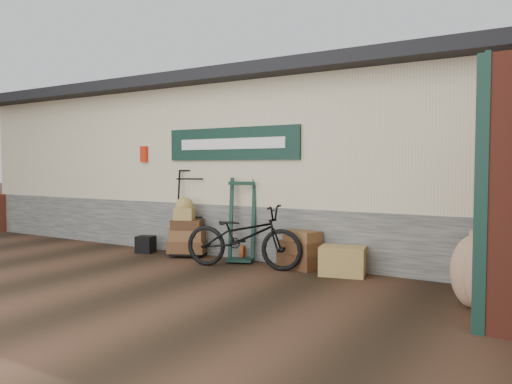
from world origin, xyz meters
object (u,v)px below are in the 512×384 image
porter_trolley (190,212)px  bicycle (243,233)px  green_barrow (242,220)px  suitcase_stack (301,249)px  wicker_hamper (343,261)px  black_trunk (146,244)px

porter_trolley → bicycle: 1.52m
green_barrow → suitcase_stack: (1.08, 0.01, -0.39)m
porter_trolley → suitcase_stack: (2.19, 0.00, -0.47)m
suitcase_stack → bicycle: 0.93m
wicker_hamper → bicycle: 1.57m
suitcase_stack → black_trunk: 3.02m
green_barrow → bicycle: (0.33, -0.46, -0.14)m
green_barrow → suitcase_stack: size_ratio=2.06×
black_trunk → bicycle: (2.25, -0.22, 0.39)m
porter_trolley → bicycle: (1.43, -0.47, -0.22)m
porter_trolley → bicycle: porter_trolley is taller
green_barrow → black_trunk: 2.01m
suitcase_stack → bicycle: bicycle is taller
green_barrow → bicycle: size_ratio=0.73×
green_barrow → black_trunk: bearing=166.9°
suitcase_stack → wicker_hamper: suitcase_stack is taller
bicycle → suitcase_stack: bearing=-70.6°
suitcase_stack → black_trunk: size_ratio=2.19×
green_barrow → suitcase_stack: bearing=-19.7°
porter_trolley → black_trunk: (-0.82, -0.26, -0.62)m
suitcase_stack → black_trunk: suitcase_stack is taller
black_trunk → bicycle: 2.30m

